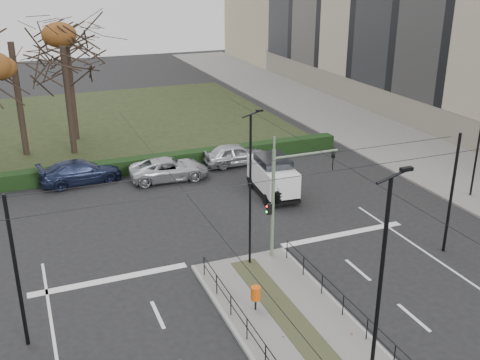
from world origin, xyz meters
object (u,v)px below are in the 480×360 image
object	(u,v)px
rust_tree	(10,42)
parked_car_fifth	(236,154)
litter_bin	(256,294)
white_van	(273,175)
streetlamp_median_near	(379,304)
parked_car_fourth	(169,169)
streetlamp_median_far	(251,189)
parked_car_third	(80,172)
bare_tree_near	(64,55)
bare_tree_center	(67,48)
traffic_light	(279,195)

from	to	relation	value
rust_tree	parked_car_fifth	xyz separation A→B (m)	(13.46, -7.55, -7.39)
litter_bin	white_van	size ratio (longest dim) A/B	0.22
streetlamp_median_near	parked_car_fourth	distance (m)	22.73
streetlamp_median_far	parked_car_third	world-z (taller)	streetlamp_median_far
streetlamp_median_near	bare_tree_near	xyz separation A→B (m)	(-5.20, 30.10, 2.92)
rust_tree	bare_tree_center	world-z (taller)	rust_tree
streetlamp_median_near	bare_tree_center	bearing A→B (deg)	97.77
litter_bin	bare_tree_center	world-z (taller)	bare_tree_center
white_van	litter_bin	bearing A→B (deg)	-118.18
traffic_light	streetlamp_median_far	bearing A→B (deg)	-171.08
parked_car_fourth	bare_tree_near	size ratio (longest dim) A/B	0.50
traffic_light	streetlamp_median_near	distance (m)	10.69
litter_bin	rust_tree	distance (m)	26.58
streetlamp_median_far	streetlamp_median_near	bearing A→B (deg)	-92.54
streetlamp_median_far	bare_tree_near	bearing A→B (deg)	105.87
parked_car_fourth	traffic_light	bearing A→B (deg)	-166.91
white_van	parked_car_fifth	bearing A→B (deg)	90.99
parked_car_third	rust_tree	bearing A→B (deg)	16.35
traffic_light	bare_tree_center	distance (m)	24.47
bare_tree_center	litter_bin	bearing A→B (deg)	-82.05
traffic_light	parked_car_fifth	size ratio (longest dim) A/B	1.20
litter_bin	white_van	distance (m)	12.49
streetlamp_median_near	litter_bin	bearing A→B (deg)	97.05
parked_car_third	parked_car_fifth	size ratio (longest dim) A/B	1.16
streetlamp_median_far	bare_tree_near	distance (m)	20.95
streetlamp_median_near	traffic_light	bearing A→B (deg)	79.25
streetlamp_median_far	rust_tree	distance (m)	23.06
streetlamp_median_far	bare_tree_center	distance (m)	24.24
litter_bin	parked_car_fifth	world-z (taller)	parked_car_fifth
traffic_light	litter_bin	distance (m)	5.28
parked_car_fourth	rust_tree	distance (m)	14.12
parked_car_third	bare_tree_near	world-z (taller)	bare_tree_near
parked_car_third	white_van	bearing A→B (deg)	-127.51
bare_tree_center	parked_car_fifth	bearing A→B (deg)	-46.84
bare_tree_center	parked_car_fifth	size ratio (longest dim) A/B	2.28
streetlamp_median_far	rust_tree	world-z (taller)	rust_tree
traffic_light	bare_tree_near	world-z (taller)	bare_tree_near
streetlamp_median_near	parked_car_fifth	bearing A→B (deg)	78.04
white_van	bare_tree_near	distance (m)	17.21
parked_car_fourth	white_van	distance (m)	7.07
parked_car_third	bare_tree_center	bearing A→B (deg)	-11.83
parked_car_fifth	litter_bin	bearing A→B (deg)	161.98
streetlamp_median_near	parked_car_fifth	world-z (taller)	streetlamp_median_near
streetlamp_median_far	bare_tree_near	xyz separation A→B (m)	(-5.65, 19.89, 3.37)
parked_car_fourth	white_van	bearing A→B (deg)	-129.71
streetlamp_median_near	bare_tree_near	size ratio (longest dim) A/B	0.80
streetlamp_median_far	parked_car_fifth	world-z (taller)	streetlamp_median_far
streetlamp_median_far	parked_car_third	bearing A→B (deg)	113.37
rust_tree	bare_tree_near	bearing A→B (deg)	-15.71
streetlamp_median_far	parked_car_fourth	size ratio (longest dim) A/B	1.43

